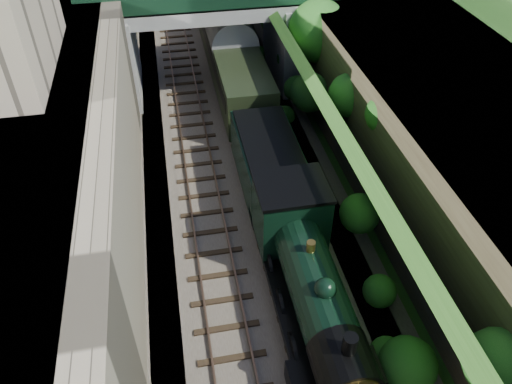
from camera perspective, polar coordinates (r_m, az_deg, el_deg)
trackbed at (r=31.16m, az=-3.82°, el=8.87°), size 10.00×90.00×0.20m
retaining_wall at (r=29.48m, az=-15.04°, el=13.18°), size 1.00×90.00×7.00m
street_plateau_left at (r=29.98m, az=-21.80°, el=12.11°), size 6.00×90.00×7.00m
street_plateau_right at (r=32.08m, az=13.59°, el=14.95°), size 8.00×90.00×6.25m
embankment_slope at (r=28.91m, az=6.78°, el=12.32°), size 4.35×90.00×6.36m
track_left at (r=30.96m, az=-7.53°, el=8.68°), size 2.50×90.00×0.20m
track_right at (r=31.22m, az=-1.62°, el=9.33°), size 2.50×90.00×0.20m
road_bridge at (r=33.04m, az=-3.44°, el=18.52°), size 16.00×6.40×7.25m
tree at (r=30.62m, az=7.24°, el=17.62°), size 3.60×3.80×6.60m
locomotive at (r=18.88m, az=6.08°, el=-9.88°), size 3.10×10.23×3.83m
tender at (r=24.22m, az=1.37°, el=2.93°), size 2.70×6.00×3.05m
coach_front at (r=34.72m, az=-3.10°, el=16.02°), size 2.90×18.00×3.70m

